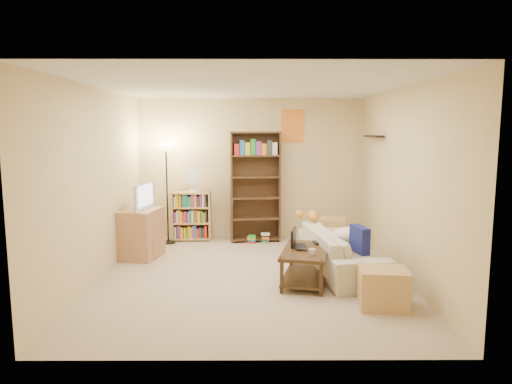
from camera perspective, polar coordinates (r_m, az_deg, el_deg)
room at (r=5.93m, az=-0.57°, el=4.60°), size 4.50×4.54×2.52m
sofa at (r=6.48m, az=10.63°, el=-7.24°), size 2.17×1.27×0.58m
navy_pillow at (r=6.05m, az=12.81°, el=-5.80°), size 0.20×0.39×0.34m
cream_blanket at (r=6.51m, az=11.74°, el=-5.31°), size 0.53×0.38×0.23m
tabby_cat at (r=7.03m, az=6.80°, el=-2.90°), size 0.46×0.21×0.16m
coffee_table at (r=5.92m, az=6.17°, el=-8.59°), size 0.75×1.09×0.44m
laptop at (r=5.95m, az=6.07°, el=-6.83°), size 0.36×0.25×0.03m
laptop_screen at (r=5.94m, az=4.71°, el=-5.66°), size 0.08×0.33×0.22m
mug at (r=5.62m, az=7.02°, el=-7.45°), size 0.13×0.13×0.08m
tv_remote at (r=6.19m, az=7.53°, el=-6.32°), size 0.07×0.18×0.02m
tv_stand at (r=7.25m, az=-14.12°, el=-5.01°), size 0.62×0.78×0.75m
television at (r=7.15m, az=-14.27°, el=-0.53°), size 0.72×0.34×0.40m
tall_bookshelf at (r=7.93m, az=-0.10°, el=1.01°), size 0.89×0.38×1.92m
short_bookshelf at (r=8.16m, az=-8.05°, el=-3.00°), size 0.68×0.28×0.87m
desk_fan at (r=8.01m, az=-7.84°, el=1.63°), size 0.31×0.17×0.43m
floor_lamp at (r=7.90m, az=-11.14°, el=3.38°), size 0.29×0.29×1.71m
side_table at (r=7.85m, az=9.56°, el=-4.95°), size 0.49×0.49×0.47m
end_cabinet at (r=5.34m, az=15.63°, el=-11.48°), size 0.57×0.49×0.43m
book_stacks at (r=8.00m, az=0.36°, el=-5.79°), size 0.39×0.17×0.16m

